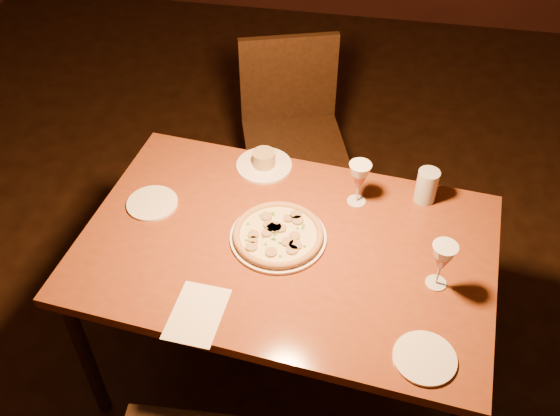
# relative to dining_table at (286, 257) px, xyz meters

# --- Properties ---
(floor) EXTENTS (7.00, 7.00, 0.00)m
(floor) POSITION_rel_dining_table_xyz_m (0.07, -0.23, -0.70)
(floor) COLOR black
(floor) RESTS_ON ground
(dining_table) EXTENTS (1.53, 1.07, 0.77)m
(dining_table) POSITION_rel_dining_table_xyz_m (0.00, 0.00, 0.00)
(dining_table) COLOR brown
(dining_table) RESTS_ON floor
(chair_far) EXTENTS (0.59, 0.59, 0.97)m
(chair_far) POSITION_rel_dining_table_xyz_m (-0.13, 0.95, -0.15)
(chair_far) COLOR black
(chair_far) RESTS_ON floor
(pizza_plate) EXTENTS (0.34, 0.34, 0.04)m
(pizza_plate) POSITION_rel_dining_table_xyz_m (-0.03, 0.02, 0.09)
(pizza_plate) COLOR white
(pizza_plate) RESTS_ON dining_table
(ramekin_saucer) EXTENTS (0.22, 0.22, 0.07)m
(ramekin_saucer) POSITION_rel_dining_table_xyz_m (-0.16, 0.40, 0.09)
(ramekin_saucer) COLOR white
(ramekin_saucer) RESTS_ON dining_table
(wine_glass_far) EXTENTS (0.08, 0.08, 0.18)m
(wine_glass_far) POSITION_rel_dining_table_xyz_m (0.22, 0.26, 0.16)
(wine_glass_far) COLOR #AA5647
(wine_glass_far) RESTS_ON dining_table
(wine_glass_right) EXTENTS (0.08, 0.08, 0.18)m
(wine_glass_right) POSITION_rel_dining_table_xyz_m (0.52, -0.08, 0.16)
(wine_glass_right) COLOR #AA5647
(wine_glass_right) RESTS_ON dining_table
(water_tumbler) EXTENTS (0.08, 0.08, 0.13)m
(water_tumbler) POSITION_rel_dining_table_xyz_m (0.47, 0.32, 0.14)
(water_tumbler) COLOR #ACB5BC
(water_tumbler) RESTS_ON dining_table
(side_plate_left) EXTENTS (0.19, 0.19, 0.01)m
(side_plate_left) POSITION_rel_dining_table_xyz_m (-0.53, 0.11, 0.07)
(side_plate_left) COLOR white
(side_plate_left) RESTS_ON dining_table
(side_plate_near) EXTENTS (0.19, 0.19, 0.01)m
(side_plate_near) POSITION_rel_dining_table_xyz_m (0.48, -0.38, 0.07)
(side_plate_near) COLOR white
(side_plate_near) RESTS_ON dining_table
(menu_card) EXTENTS (0.17, 0.24, 0.00)m
(menu_card) POSITION_rel_dining_table_xyz_m (-0.23, -0.35, 0.07)
(menu_card) COLOR white
(menu_card) RESTS_ON dining_table
(pendant_light) EXTENTS (0.12, 0.12, 0.12)m
(pendant_light) POSITION_rel_dining_table_xyz_m (0.00, 0.00, 0.94)
(pendant_light) COLOR #F89545
(pendant_light) RESTS_ON ceiling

